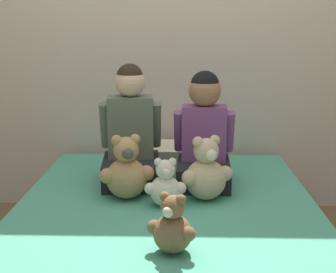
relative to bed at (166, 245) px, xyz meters
The scene contains 9 objects.
wall_behind_bed 1.50m from the bed, 90.00° to the left, with size 8.00×0.06×2.50m.
bed is the anchor object (origin of this frame).
child_on_left 0.63m from the bed, 118.42° to the left, with size 0.35×0.39×0.66m.
child_on_right 0.63m from the bed, 63.09° to the left, with size 0.34×0.39×0.62m.
teddy_bear_held_by_left_child 0.41m from the bed, 148.55° to the left, with size 0.27×0.21×0.33m.
teddy_bear_held_by_right_child 0.41m from the bed, 31.70° to the left, with size 0.26×0.21×0.33m.
teddy_bear_between_children 0.30m from the bed, 104.06° to the left, with size 0.20×0.15×0.24m.
teddy_bear_at_foot_of_bed 0.54m from the bed, 85.28° to the right, with size 0.19×0.15×0.24m.
pillow_at_headboard 0.81m from the bed, 90.00° to the left, with size 0.53×0.32×0.11m.
Camera 1 is at (0.07, -2.11, 1.24)m, focal length 50.00 mm.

